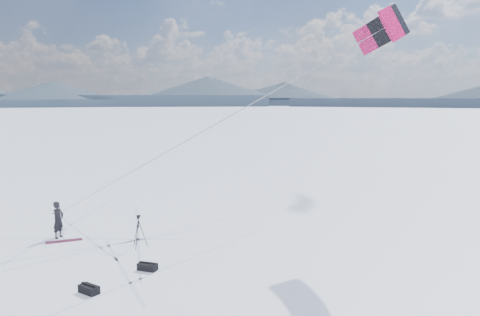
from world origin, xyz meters
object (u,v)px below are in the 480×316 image
(snowkiter, at_px, (59,238))
(snowboard, at_px, (64,241))
(gear_bag_a, at_px, (147,267))
(tripod, at_px, (139,227))
(gear_bag_b, at_px, (89,289))

(snowkiter, xyz_separation_m, snowboard, (0.59, -0.39, 0.02))
(gear_bag_a, bearing_deg, snowboard, 160.34)
(tripod, xyz_separation_m, gear_bag_a, (1.75, -2.33, -0.81))
(snowboard, bearing_deg, snowkiter, 105.94)
(snowkiter, bearing_deg, snowboard, -126.22)
(tripod, bearing_deg, gear_bag_a, -90.90)
(snowboard, bearing_deg, tripod, -35.73)
(tripod, relative_size, gear_bag_b, 1.83)
(snowkiter, height_order, gear_bag_a, snowkiter)
(gear_bag_b, bearing_deg, tripod, 116.11)
(snowboard, distance_m, gear_bag_a, 5.87)
(snowkiter, xyz_separation_m, tripod, (4.37, -0.04, 0.95))
(tripod, height_order, gear_bag_a, tripod)
(tripod, bearing_deg, snowkiter, 141.58)
(tripod, xyz_separation_m, gear_bag_b, (0.93, -4.84, -0.81))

